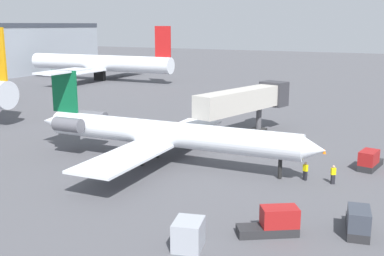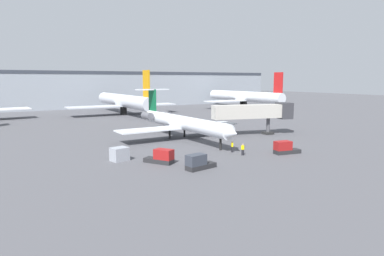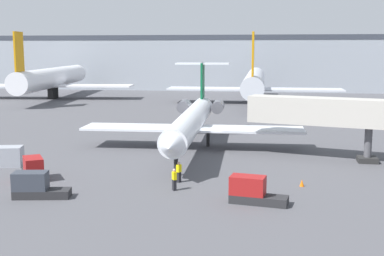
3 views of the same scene
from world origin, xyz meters
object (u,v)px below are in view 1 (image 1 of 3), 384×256
at_px(regional_jet, 158,132).
at_px(traffic_cone_near, 324,151).
at_px(parked_airliner_centre, 100,63).
at_px(ground_crew_loader, 333,175).
at_px(baggage_tug_spare, 358,222).
at_px(baggage_tug_lead, 370,161).
at_px(baggage_tug_trailing, 274,223).
at_px(ground_crew_marshaller, 305,171).
at_px(cargo_container_uld, 188,234).
at_px(jet_bridge, 249,100).

height_order(regional_jet, traffic_cone_near, regional_jet).
bearing_deg(parked_airliner_centre, ground_crew_loader, -128.24).
relative_size(ground_crew_loader, baggage_tug_spare, 0.40).
height_order(ground_crew_loader, baggage_tug_lead, baggage_tug_lead).
xyz_separation_m(baggage_tug_trailing, parked_airliner_centre, (64.81, 65.37, 3.39)).
height_order(baggage_tug_lead, parked_airliner_centre, parked_airliner_centre).
bearing_deg(ground_crew_loader, baggage_tug_trailing, 173.30).
xyz_separation_m(ground_crew_marshaller, parked_airliner_centre, (52.76, 64.39, 3.37)).
relative_size(baggage_tug_lead, cargo_container_uld, 1.64).
height_order(ground_crew_loader, baggage_tug_trailing, baggage_tug_trailing).
height_order(baggage_tug_spare, traffic_cone_near, baggage_tug_spare).
bearing_deg(baggage_tug_trailing, parked_airliner_centre, 45.25).
bearing_deg(baggage_tug_trailing, traffic_cone_near, 3.50).
distance_m(regional_jet, jet_bridge, 15.76).
bearing_deg(parked_airliner_centre, ground_crew_marshaller, -129.33).
height_order(baggage_tug_spare, cargo_container_uld, baggage_tug_spare).
bearing_deg(regional_jet, baggage_tug_trailing, -124.61).
bearing_deg(baggage_tug_lead, jet_bridge, 63.12).
xyz_separation_m(baggage_tug_lead, cargo_container_uld, (-22.46, 7.82, 0.07)).
distance_m(ground_crew_loader, parked_airliner_centre, 85.12).
bearing_deg(ground_crew_marshaller, regional_jet, 95.04).
relative_size(baggage_tug_lead, traffic_cone_near, 7.58).
xyz_separation_m(jet_bridge, parked_airliner_centre, (38.84, 53.64, -0.34)).
distance_m(regional_jet, parked_airliner_centre, 73.50).
height_order(cargo_container_uld, traffic_cone_near, cargo_container_uld).
relative_size(regional_jet, traffic_cone_near, 56.42).
bearing_deg(traffic_cone_near, cargo_container_uld, 173.84).
bearing_deg(baggage_tug_spare, baggage_tug_lead, 4.58).
xyz_separation_m(baggage_tug_trailing, traffic_cone_near, (21.77, 1.33, -0.56)).
bearing_deg(parked_airliner_centre, cargo_container_uld, -138.46).
xyz_separation_m(traffic_cone_near, parked_airliner_centre, (43.03, 64.04, 3.96)).
xyz_separation_m(ground_crew_marshaller, cargo_container_uld, (-16.34, 3.16, 0.05)).
relative_size(baggage_tug_spare, parked_airliner_centre, 0.10).
height_order(jet_bridge, baggage_tug_trailing, jet_bridge).
bearing_deg(regional_jet, baggage_tug_lead, -68.96).
height_order(baggage_tug_trailing, traffic_cone_near, baggage_tug_trailing).
distance_m(regional_jet, ground_crew_marshaller, 14.83).
xyz_separation_m(baggage_tug_spare, cargo_container_uld, (-6.94, 9.06, 0.07)).
bearing_deg(ground_crew_marshaller, ground_crew_loader, -87.34).
height_order(ground_crew_marshaller, traffic_cone_near, ground_crew_marshaller).
relative_size(ground_crew_marshaller, baggage_tug_trailing, 0.41).
relative_size(ground_crew_loader, parked_airliner_centre, 0.04).
relative_size(ground_crew_marshaller, ground_crew_loader, 1.00).
xyz_separation_m(ground_crew_marshaller, ground_crew_loader, (0.11, -2.41, 0.00)).
bearing_deg(baggage_tug_lead, cargo_container_uld, 160.81).
bearing_deg(baggage_tug_trailing, cargo_container_uld, 136.01).
bearing_deg(traffic_cone_near, baggage_tug_lead, -125.81).
bearing_deg(ground_crew_marshaller, baggage_tug_spare, -147.89).
bearing_deg(baggage_tug_spare, ground_crew_marshaller, 32.11).
height_order(ground_crew_loader, parked_airliner_centre, parked_airliner_centre).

